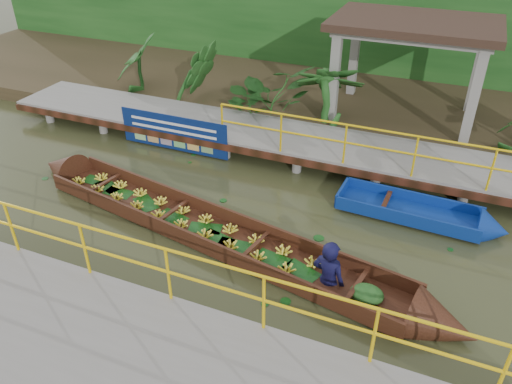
% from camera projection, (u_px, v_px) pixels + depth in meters
% --- Properties ---
extents(ground, '(80.00, 80.00, 0.00)m').
position_uv_depth(ground, '(214.00, 219.00, 10.99)').
color(ground, '#32351A').
rests_on(ground, ground).
extents(land_strip, '(30.00, 8.00, 0.45)m').
position_uv_depth(land_strip, '(315.00, 94.00, 16.73)').
color(land_strip, '#322B19').
rests_on(land_strip, ground).
extents(far_dock, '(16.00, 2.06, 1.66)m').
position_uv_depth(far_dock, '(271.00, 137.00, 13.41)').
color(far_dock, gray).
rests_on(far_dock, ground).
extents(near_dock, '(18.00, 2.40, 1.73)m').
position_uv_depth(near_dock, '(144.00, 371.00, 7.23)').
color(near_dock, gray).
rests_on(near_dock, ground).
extents(pavilion, '(4.40, 3.00, 3.00)m').
position_uv_depth(pavilion, '(414.00, 34.00, 13.43)').
color(pavilion, gray).
rests_on(pavilion, ground).
extents(foliage_backdrop, '(30.00, 0.80, 4.00)m').
position_uv_depth(foliage_backdrop, '(338.00, 23.00, 17.74)').
color(foliage_backdrop, '#164516').
rests_on(foliage_backdrop, ground).
extents(vendor_boat, '(10.64, 2.97, 2.24)m').
position_uv_depth(vendor_boat, '(223.00, 232.00, 10.18)').
color(vendor_boat, '#33190E').
rests_on(vendor_boat, ground).
extents(moored_blue_boat, '(3.63, 1.11, 0.86)m').
position_uv_depth(moored_blue_boat, '(449.00, 220.00, 10.68)').
color(moored_blue_boat, navy).
rests_on(moored_blue_boat, ground).
extents(blue_banner, '(3.20, 0.04, 1.00)m').
position_uv_depth(blue_banner, '(174.00, 133.00, 13.43)').
color(blue_banner, navy).
rests_on(blue_banner, ground).
extents(tropical_plants, '(14.55, 1.55, 1.93)m').
position_uv_depth(tropical_plants, '(325.00, 85.00, 14.09)').
color(tropical_plants, '#164516').
rests_on(tropical_plants, ground).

